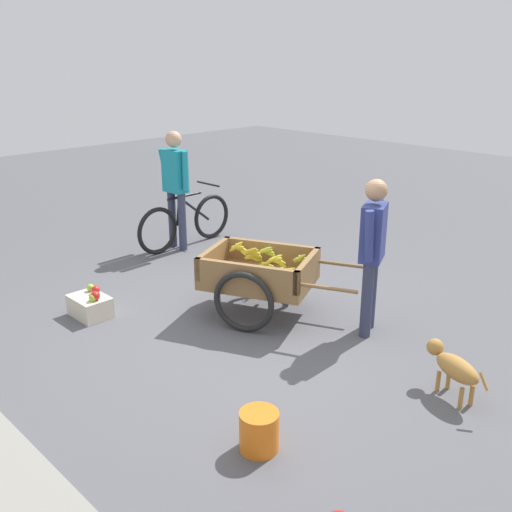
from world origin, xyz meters
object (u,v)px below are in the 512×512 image
at_px(fruit_cart, 260,276).
at_px(vendor_person, 373,244).
at_px(bicycle, 186,222).
at_px(plastic_bucket, 259,431).
at_px(dog, 454,366).
at_px(cyclist_person, 175,179).
at_px(apple_crate, 90,305).

height_order(fruit_cart, vendor_person, vendor_person).
distance_m(bicycle, plastic_bucket, 4.65).
distance_m(vendor_person, dog, 1.40).
bearing_deg(cyclist_person, dog, 170.80).
bearing_deg(bicycle, plastic_bucket, 147.91).
xyz_separation_m(bicycle, cyclist_person, (-0.00, 0.15, 0.64)).
height_order(fruit_cart, plastic_bucket, fruit_cart).
bearing_deg(cyclist_person, fruit_cart, 162.82).
relative_size(vendor_person, apple_crate, 3.51).
bearing_deg(plastic_bucket, vendor_person, -75.66).
xyz_separation_m(cyclist_person, dog, (-4.56, 0.74, -0.72)).
distance_m(fruit_cart, cyclist_person, 2.55).
bearing_deg(apple_crate, fruit_cart, -133.41).
bearing_deg(plastic_bucket, apple_crate, -5.71).
xyz_separation_m(cyclist_person, apple_crate, (-1.14, 2.04, -0.87)).
bearing_deg(fruit_cart, apple_crate, 46.59).
bearing_deg(plastic_bucket, cyclist_person, -30.50).
distance_m(vendor_person, apple_crate, 2.99).
height_order(vendor_person, apple_crate, vendor_person).
height_order(bicycle, dog, bicycle).
relative_size(dog, apple_crate, 1.45).
relative_size(fruit_cart, plastic_bucket, 6.17).
bearing_deg(fruit_cart, bicycle, -20.42).
bearing_deg(cyclist_person, apple_crate, 119.28).
relative_size(fruit_cart, cyclist_person, 1.10).
bearing_deg(vendor_person, bicycle, -6.96).
xyz_separation_m(vendor_person, apple_crate, (2.27, 1.77, -0.80)).
bearing_deg(dog, plastic_bucket, 68.41).
bearing_deg(bicycle, dog, 168.97).
bearing_deg(dog, apple_crate, 20.85).
distance_m(cyclist_person, apple_crate, 2.49).
relative_size(bicycle, plastic_bucket, 5.64).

